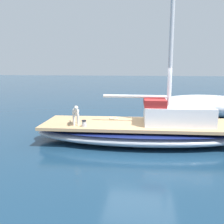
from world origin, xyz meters
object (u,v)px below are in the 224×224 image
at_px(deck_winch, 84,124).
at_px(coiled_rope, 113,118).
at_px(sailboat_main, 141,132).
at_px(dog_white, 76,112).
at_px(moored_boat_port_side, 213,105).

height_order(deck_winch, coiled_rope, deck_winch).
relative_size(sailboat_main, dog_white, 8.03).
xyz_separation_m(deck_winch, moored_boat_port_side, (-5.89, 5.32, -0.19)).
distance_m(dog_white, coiled_rope, 1.60).
xyz_separation_m(dog_white, deck_winch, (0.22, 0.32, -0.32)).
bearing_deg(dog_white, deck_winch, 56.21).
bearing_deg(sailboat_main, deck_winch, -65.96).
bearing_deg(coiled_rope, moored_boat_port_side, 135.10).
distance_m(dog_white, deck_winch, 0.51).
relative_size(sailboat_main, moored_boat_port_side, 1.12).
distance_m(coiled_rope, moored_boat_port_side, 6.45).
xyz_separation_m(coiled_rope, moored_boat_port_side, (-4.57, 4.55, -0.11)).
bearing_deg(dog_white, coiled_rope, 135.10).
bearing_deg(dog_white, moored_boat_port_side, 135.10).
relative_size(coiled_rope, moored_boat_port_side, 0.05).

